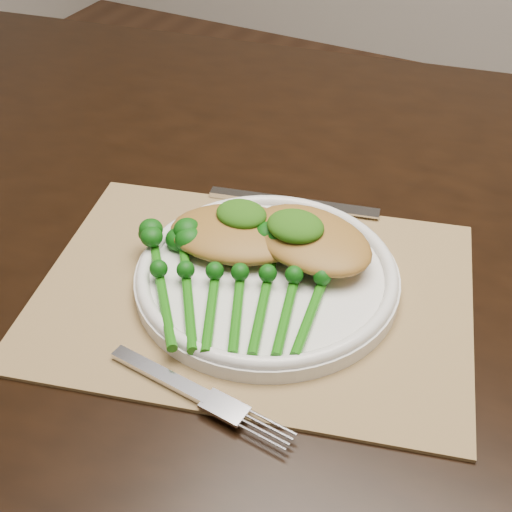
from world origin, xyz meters
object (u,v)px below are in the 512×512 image
at_px(dining_table, 365,436).
at_px(dinner_plate, 267,275).
at_px(placemat, 254,292).
at_px(broccolini_bundle, 239,296).
at_px(chicken_fillet_left, 238,233).

xyz_separation_m(dining_table, dinner_plate, (-0.09, -0.15, 0.39)).
bearing_deg(placemat, dinner_plate, 50.98).
height_order(dinner_plate, broccolini_bundle, broccolini_bundle).
height_order(dining_table, placemat, placemat).
height_order(placemat, broccolini_bundle, broccolini_bundle).
height_order(dinner_plate, chicken_fillet_left, chicken_fillet_left).
distance_m(dining_table, placemat, 0.42).
xyz_separation_m(dinner_plate, chicken_fillet_left, (-0.05, 0.03, 0.02)).
distance_m(dining_table, broccolini_bundle, 0.45).
bearing_deg(dinner_plate, chicken_fillet_left, 150.06).
distance_m(dinner_plate, broccolini_bundle, 0.05).
bearing_deg(placemat, dining_table, 46.84).
bearing_deg(broccolini_bundle, dinner_plate, 59.75).
relative_size(dining_table, dinner_plate, 6.64).
xyz_separation_m(chicken_fillet_left, broccolini_bundle, (0.04, -0.07, -0.01)).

